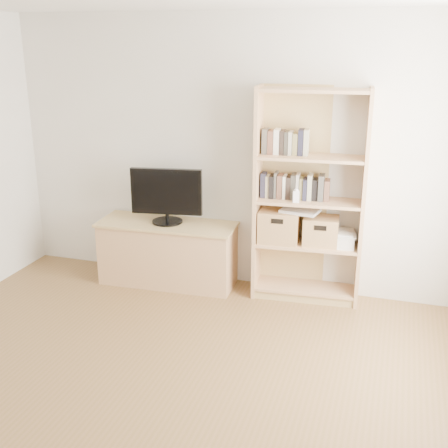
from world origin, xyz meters
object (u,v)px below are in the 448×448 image
at_px(tv_stand, 168,254).
at_px(television, 167,195).
at_px(bookshelf, 309,197).
at_px(baby_monitor, 296,197).
at_px(basket_left, 279,226).
at_px(laptop, 300,211).
at_px(basket_right, 321,231).

height_order(tv_stand, television, television).
xyz_separation_m(bookshelf, television, (-1.37, -0.07, -0.08)).
height_order(television, baby_monitor, television).
relative_size(basket_left, laptop, 1.10).
height_order(bookshelf, baby_monitor, bookshelf).
bearing_deg(television, basket_right, -6.18).
distance_m(bookshelf, basket_left, 0.39).
bearing_deg(tv_stand, laptop, -0.81).
xyz_separation_m(baby_monitor, basket_right, (0.22, 0.12, -0.34)).
bearing_deg(television, bookshelf, -6.09).
relative_size(bookshelf, laptop, 5.94).
bearing_deg(basket_right, laptop, -175.88).
relative_size(television, basket_right, 2.22).
bearing_deg(tv_stand, television, 0.00).
bearing_deg(basket_right, bookshelf, 177.49).
relative_size(television, laptop, 2.10).
xyz_separation_m(tv_stand, basket_left, (1.11, 0.05, 0.39)).
relative_size(bookshelf, television, 2.83).
distance_m(tv_stand, television, 0.60).
height_order(tv_stand, bookshelf, bookshelf).
bearing_deg(laptop, bookshelf, 28.60).
bearing_deg(baby_monitor, television, 163.56).
xyz_separation_m(television, laptop, (1.30, 0.05, -0.05)).
distance_m(tv_stand, laptop, 1.41).
bearing_deg(basket_left, tv_stand, 178.73).
distance_m(baby_monitor, laptop, 0.18).
distance_m(tv_stand, bookshelf, 1.53).
distance_m(basket_right, laptop, 0.27).
height_order(basket_left, laptop, laptop).
height_order(tv_stand, basket_right, basket_right).
xyz_separation_m(tv_stand, bookshelf, (1.37, 0.07, 0.68)).
xyz_separation_m(tv_stand, television, (0.00, 0.00, 0.60)).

